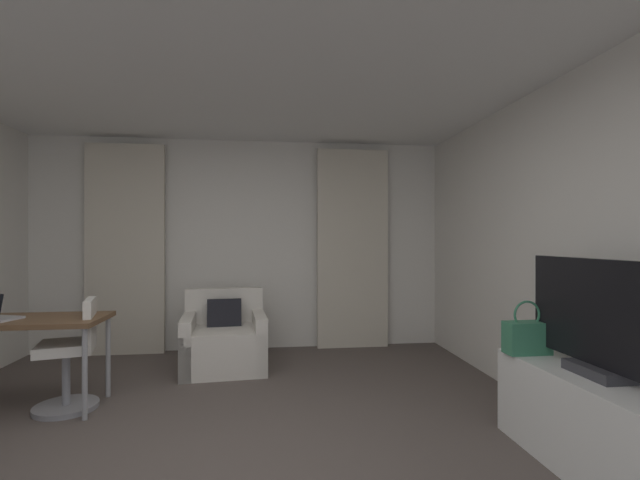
% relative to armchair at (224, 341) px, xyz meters
% --- Properties ---
extents(wall_window, '(5.12, 0.06, 2.60)m').
position_rel_armchair_xyz_m(wall_window, '(0.15, 0.85, 1.02)').
color(wall_window, silver).
rests_on(wall_window, ground).
extents(wall_right, '(0.06, 6.12, 2.60)m').
position_rel_armchair_xyz_m(wall_right, '(2.68, -2.18, 1.02)').
color(wall_right, silver).
rests_on(wall_right, ground).
extents(ceiling, '(5.12, 6.12, 0.06)m').
position_rel_armchair_xyz_m(ceiling, '(0.15, -2.18, 2.35)').
color(ceiling, white).
rests_on(ceiling, wall_left).
extents(curtain_left_panel, '(0.90, 0.06, 2.50)m').
position_rel_armchair_xyz_m(curtain_left_panel, '(-1.22, 0.72, 0.97)').
color(curtain_left_panel, beige).
rests_on(curtain_left_panel, ground).
extents(curtain_right_panel, '(0.90, 0.06, 2.50)m').
position_rel_armchair_xyz_m(curtain_right_panel, '(1.53, 0.72, 0.97)').
color(curtain_right_panel, beige).
rests_on(curtain_right_panel, ground).
extents(armchair, '(0.91, 0.88, 0.82)m').
position_rel_armchair_xyz_m(armchair, '(0.00, 0.00, 0.00)').
color(armchair, silver).
rests_on(armchair, ground).
extents(desk, '(1.41, 0.59, 0.74)m').
position_rel_armchair_xyz_m(desk, '(-1.58, -0.96, 0.39)').
color(desk, brown).
rests_on(desk, ground).
extents(desk_chair, '(0.49, 0.49, 0.88)m').
position_rel_armchair_xyz_m(desk_chair, '(-1.12, -0.97, 0.11)').
color(desk_chair, gray).
rests_on(desk_chair, ground).
extents(tv_console, '(0.48, 1.33, 0.58)m').
position_rel_armchair_xyz_m(tv_console, '(2.35, -2.39, 0.00)').
color(tv_console, white).
rests_on(tv_console, ground).
extents(tv_flatscreen, '(0.20, 1.11, 0.68)m').
position_rel_armchair_xyz_m(tv_flatscreen, '(2.35, -2.39, 0.62)').
color(tv_flatscreen, '#333338').
rests_on(tv_flatscreen, tv_console).
extents(handbag_primary, '(0.30, 0.14, 0.37)m').
position_rel_armchair_xyz_m(handbag_primary, '(2.23, -1.88, 0.41)').
color(handbag_primary, '#387F5B').
rests_on(handbag_primary, tv_console).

